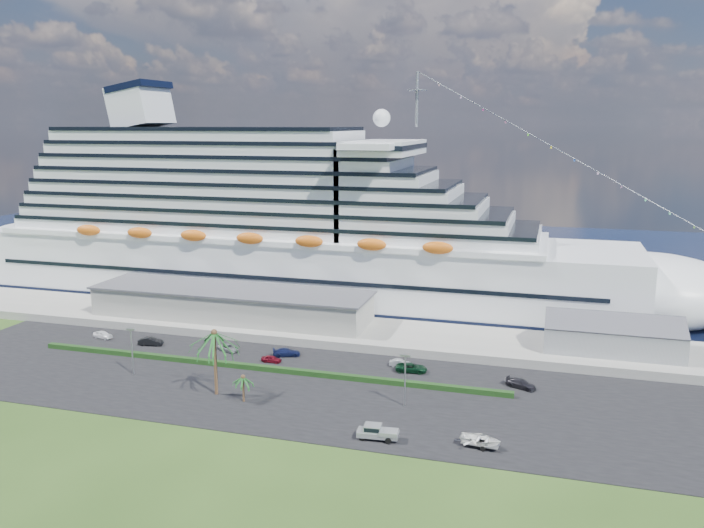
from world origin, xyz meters
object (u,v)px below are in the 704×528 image
(pickup_truck, at_px, (377,432))
(boat_trailer, at_px, (480,439))
(parked_car_3, at_px, (286,352))
(cruise_ship, at_px, (287,233))

(pickup_truck, bearing_deg, boat_trailer, 6.11)
(parked_car_3, bearing_deg, pickup_truck, -161.66)
(parked_car_3, distance_m, boat_trailer, 47.32)
(cruise_ship, relative_size, pickup_truck, 32.27)
(parked_car_3, xyz_separation_m, boat_trailer, (38.74, -27.16, 0.45))
(cruise_ship, bearing_deg, pickup_truck, -59.46)
(boat_trailer, bearing_deg, pickup_truck, -173.89)
(boat_trailer, bearing_deg, parked_car_3, 144.96)
(cruise_ship, bearing_deg, parked_car_3, -68.69)
(pickup_truck, xyz_separation_m, boat_trailer, (13.91, 1.49, 0.07))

